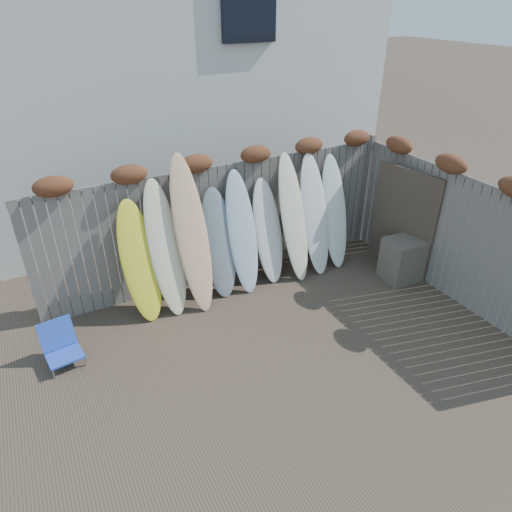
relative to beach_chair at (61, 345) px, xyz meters
name	(u,v)px	position (x,y,z in m)	size (l,w,h in m)	color
ground	(297,359)	(2.79, -1.44, -0.27)	(80.00, 80.00, 0.00)	#493A2D
back_fence	(225,213)	(2.85, 0.96, 0.91)	(6.05, 0.28, 2.24)	slate
right_fence	(457,230)	(5.79, -1.18, 0.87)	(0.28, 4.40, 2.24)	slate
house	(162,52)	(3.29, 5.06, 2.93)	(8.50, 5.50, 6.33)	silver
beach_chair	(61,345)	(0.00, 0.00, 0.00)	(0.50, 0.52, 0.59)	blue
wooden_crate	(403,259)	(5.48, -0.52, 0.10)	(0.63, 0.52, 0.73)	brown
lattice_panel	(403,221)	(5.65, -0.22, 0.64)	(0.05, 1.22, 1.83)	brown
surfboard_0	(140,262)	(1.29, 0.55, 0.63)	(0.53, 0.07, 1.87)	yellow
surfboard_1	(165,249)	(1.69, 0.55, 0.74)	(0.49, 0.07, 2.11)	beige
surfboard_2	(192,235)	(2.10, 0.50, 0.90)	(0.49, 0.07, 2.43)	#FFD993
surfboard_3	(219,244)	(2.56, 0.60, 0.59)	(0.53, 0.07, 1.79)	gray
surfboard_4	(242,233)	(2.96, 0.56, 0.70)	(0.47, 0.07, 2.02)	silver
surfboard_5	(268,232)	(3.45, 0.60, 0.59)	(0.49, 0.07, 1.79)	white
surfboard_6	(293,218)	(3.88, 0.51, 0.78)	(0.46, 0.07, 2.18)	#EDE9C8
surfboard_7	(315,215)	(4.32, 0.51, 0.74)	(0.50, 0.07, 2.11)	white
surfboard_8	(334,212)	(4.75, 0.54, 0.70)	(0.47, 0.07, 2.01)	white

